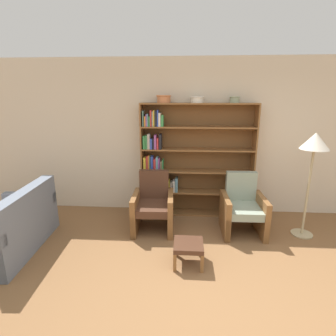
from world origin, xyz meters
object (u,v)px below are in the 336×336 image
(armchair_leather, at_px, (153,205))
(armchair_cushioned, at_px, (243,208))
(bowl_sage, at_px, (164,99))
(couch, at_px, (10,229))
(bowl_olive, at_px, (197,99))
(bowl_copper, at_px, (235,99))
(floor_lamp, at_px, (314,148))
(bookshelf, at_px, (185,163))
(footstool, at_px, (188,247))

(armchair_leather, height_order, armchair_cushioned, same)
(bowl_sage, bearing_deg, couch, -145.70)
(bowl_sage, xyz_separation_m, armchair_leather, (-0.12, -0.62, -1.67))
(couch, distance_m, armchair_leather, 2.06)
(bowl_olive, distance_m, bowl_copper, 0.61)
(bowl_sage, height_order, couch, bowl_sage)
(couch, relative_size, floor_lamp, 0.94)
(bookshelf, height_order, armchair_cushioned, bookshelf)
(bowl_sage, height_order, bowl_copper, bowl_sage)
(bowl_olive, relative_size, armchair_leather, 0.25)
(bowl_olive, relative_size, footstool, 0.62)
(floor_lamp, bearing_deg, couch, -170.61)
(bowl_copper, distance_m, armchair_leather, 2.19)
(couch, height_order, footstool, couch)
(couch, xyz_separation_m, footstool, (2.47, -0.17, -0.06))
(bookshelf, bearing_deg, bowl_olive, -5.20)
(armchair_cushioned, bearing_deg, bowl_copper, -79.71)
(bookshelf, distance_m, bowl_sage, 1.17)
(couch, bearing_deg, bowl_olive, -65.44)
(bowl_olive, bearing_deg, armchair_leather, -137.53)
(floor_lamp, bearing_deg, armchair_cushioned, 176.38)
(bowl_sage, relative_size, bowl_olive, 1.07)
(bowl_sage, distance_m, bowl_olive, 0.56)
(bowl_olive, bearing_deg, bookshelf, 174.80)
(bowl_olive, height_order, armchair_cushioned, bowl_olive)
(bowl_copper, relative_size, armchair_cushioned, 0.19)
(bowl_sage, bearing_deg, footstool, -74.26)
(footstool, bearing_deg, bowl_olive, 85.60)
(bookshelf, height_order, couch, bookshelf)
(armchair_cushioned, xyz_separation_m, footstool, (-0.86, -0.93, -0.15))
(bowl_copper, height_order, floor_lamp, bowl_copper)
(armchair_leather, bearing_deg, bowl_sage, -103.52)
(bookshelf, relative_size, armchair_cushioned, 2.16)
(armchair_cushioned, bearing_deg, floor_lamp, 175.59)
(floor_lamp, bearing_deg, bookshelf, 159.24)
(bowl_copper, xyz_separation_m, armchair_cushioned, (0.12, -0.62, -1.65))
(bowl_olive, bearing_deg, floor_lamp, -22.27)
(couch, bearing_deg, armchair_cushioned, -80.68)
(bookshelf, xyz_separation_m, bowl_copper, (0.79, -0.02, 1.10))
(bowl_olive, bearing_deg, couch, -151.84)
(armchair_leather, bearing_deg, bookshelf, -130.63)
(floor_lamp, bearing_deg, bowl_olive, 157.73)
(armchair_leather, bearing_deg, couch, 19.45)
(bowl_sage, xyz_separation_m, armchair_cushioned, (1.30, -0.62, -1.67))
(bowl_copper, relative_size, couch, 0.12)
(armchair_cushioned, relative_size, floor_lamp, 0.58)
(floor_lamp, bearing_deg, bowl_sage, 162.95)
(bookshelf, relative_size, bowl_copper, 11.40)
(bowl_olive, xyz_separation_m, armchair_leather, (-0.68, -0.62, -1.65))
(bookshelf, xyz_separation_m, bowl_olive, (0.18, -0.02, 1.10))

